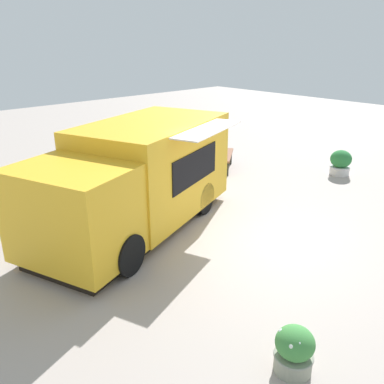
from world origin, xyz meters
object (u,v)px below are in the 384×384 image
Objects in this scene: food_truck at (136,180)px; planter_flowering_near at (341,162)px; plaza_bench at (225,158)px; planter_flowering_far at (294,350)px.

planter_flowering_near is at bearing 169.38° from food_truck.
plaza_bench is at bearing -161.44° from food_truck.
food_truck reaches higher than planter_flowering_near.
planter_flowering_far reaches higher than plaza_bench.
planter_flowering_near is 1.19× the size of planter_flowering_far.
planter_flowering_near is 8.52m from planter_flowering_far.
plaza_bench is (-4.48, -1.51, -0.71)m from food_truck.
planter_flowering_far is (1.07, 4.77, -0.77)m from food_truck.
planter_flowering_near is at bearing 128.66° from plaza_bench.
planter_flowering_near reaches higher than plaza_bench.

